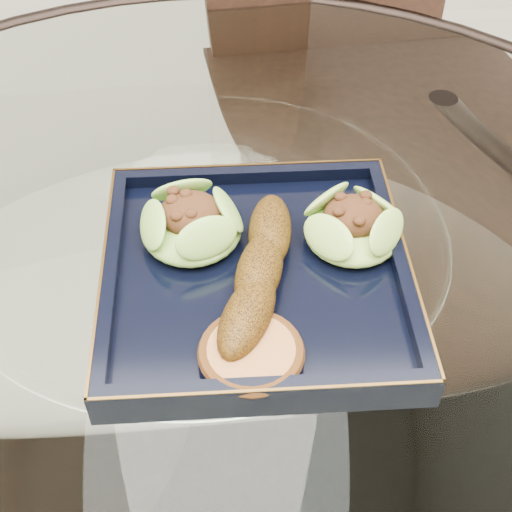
{
  "coord_description": "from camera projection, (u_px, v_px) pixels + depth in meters",
  "views": [
    {
      "loc": [
        0.03,
        -0.45,
        1.25
      ],
      "look_at": [
        0.04,
        -0.02,
        0.8
      ],
      "focal_mm": 50.0,
      "sensor_mm": 36.0,
      "label": 1
    }
  ],
  "objects": [
    {
      "name": "dining_table",
      "position": [
        215.0,
        370.0,
        0.78
      ],
      "size": [
        1.13,
        1.13,
        0.77
      ],
      "color": "white",
      "rests_on": "ground"
    },
    {
      "name": "dining_chair",
      "position": [
        331.0,
        185.0,
        1.17
      ],
      "size": [
        0.43,
        0.43,
        0.87
      ],
      "rotation": [
        0.0,
        0.0,
        0.15
      ],
      "color": "#321A10",
      "rests_on": "ground"
    },
    {
      "name": "navy_plate",
      "position": [
        256.0,
        279.0,
        0.64
      ],
      "size": [
        0.28,
        0.28,
        0.02
      ],
      "primitive_type": "cube",
      "rotation": [
        0.0,
        0.0,
        0.03
      ],
      "color": "black",
      "rests_on": "dining_table"
    },
    {
      "name": "lettuce_wrap_left",
      "position": [
        192.0,
        226.0,
        0.65
      ],
      "size": [
        0.1,
        0.1,
        0.03
      ],
      "primitive_type": "ellipsoid",
      "rotation": [
        0.0,
        0.0,
        -0.08
      ],
      "color": "#5B8F29",
      "rests_on": "navy_plate"
    },
    {
      "name": "lettuce_wrap_right",
      "position": [
        352.0,
        228.0,
        0.65
      ],
      "size": [
        0.11,
        0.11,
        0.03
      ],
      "primitive_type": "ellipsoid",
      "rotation": [
        0.0,
        0.0,
        0.38
      ],
      "color": "olive",
      "rests_on": "navy_plate"
    },
    {
      "name": "roasted_plantain",
      "position": [
        259.0,
        271.0,
        0.61
      ],
      "size": [
        0.08,
        0.19,
        0.03
      ],
      "primitive_type": "ellipsoid",
      "rotation": [
        0.0,
        0.0,
        1.34
      ],
      "color": "#5B3609",
      "rests_on": "navy_plate"
    },
    {
      "name": "crumb_patty",
      "position": [
        251.0,
        354.0,
        0.56
      ],
      "size": [
        0.09,
        0.09,
        0.01
      ],
      "primitive_type": "cylinder",
      "rotation": [
        0.0,
        0.0,
        0.18
      ],
      "color": "#BB753E",
      "rests_on": "navy_plate"
    }
  ]
}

